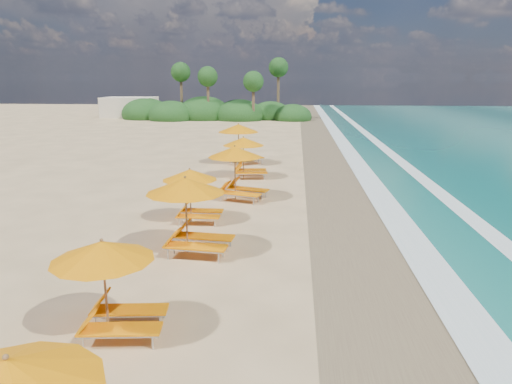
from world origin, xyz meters
TOP-DOWN VIEW (x-y plane):
  - ground at (0.00, 0.00)m, footprint 160.00×160.00m
  - wet_sand at (4.00, 0.00)m, footprint 4.00×160.00m
  - surf_foam at (6.70, 0.00)m, footprint 4.00×160.00m
  - station_1 at (-2.35, -8.39)m, footprint 2.54×2.39m
  - station_2 at (-1.72, -3.42)m, footprint 2.87×2.70m
  - station_3 at (-2.36, -0.13)m, footprint 2.28×2.09m
  - station_4 at (-1.08, 3.47)m, footprint 3.16×3.09m
  - station_5 at (-1.22, 8.26)m, footprint 2.72×2.57m
  - station_6 at (-2.01, 12.57)m, footprint 3.56×3.56m
  - treeline at (-9.94, 45.51)m, footprint 25.80×8.80m
  - beach_building at (-22.00, 48.00)m, footprint 7.00×5.00m

SIDE VIEW (x-z plane):
  - ground at x=0.00m, z-range 0.00..0.00m
  - wet_sand at x=4.00m, z-range 0.00..0.01m
  - surf_foam at x=6.70m, z-range 0.02..0.03m
  - treeline at x=-9.94m, z-range -3.87..5.86m
  - station_3 at x=-2.36m, z-range 0.13..2.26m
  - station_1 at x=-2.35m, z-range 0.13..2.34m
  - station_5 at x=-1.22m, z-range 0.14..2.47m
  - station_4 at x=-1.08m, z-range 0.15..2.65m
  - beach_building at x=-22.00m, z-range 0.00..2.80m
  - station_2 at x=-1.72m, z-range 0.15..2.66m
  - station_6 at x=-2.01m, z-range 0.16..2.81m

